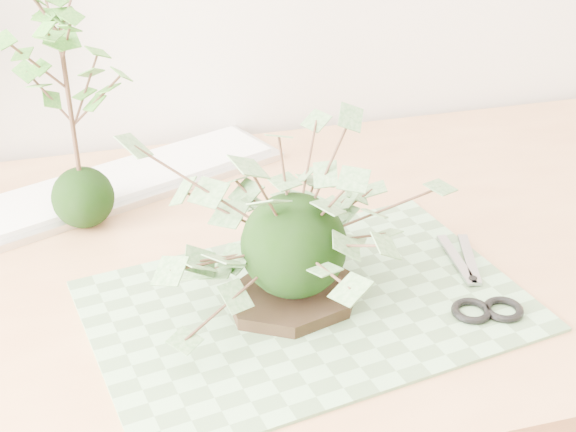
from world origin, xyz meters
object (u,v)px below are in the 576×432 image
Objects in this scene: ivy_kokedama at (294,201)px; keyboard at (131,180)px; desk at (223,317)px; maple_kokedama at (62,52)px.

ivy_kokedama is 0.39m from keyboard.
keyboard reaches higher than desk.
ivy_kokedama is 0.90× the size of keyboard.
maple_kokedama reaches higher than ivy_kokedama.
ivy_kokedama reaches higher than desk.
desk is at bearing -40.03° from maple_kokedama.
keyboard is at bearing 110.60° from desk.
keyboard is (-0.08, 0.22, 0.10)m from desk.
maple_kokedama is (-0.21, 0.24, 0.10)m from ivy_kokedama.
desk is 4.85× the size of maple_kokedama.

